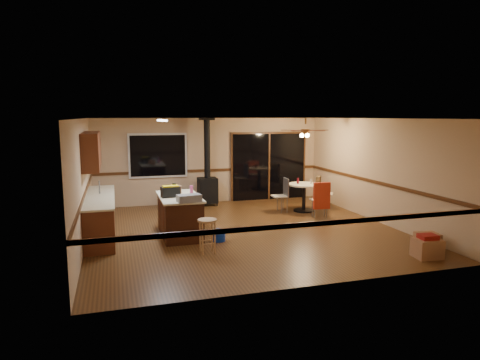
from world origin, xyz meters
name	(u,v)px	position (x,y,z in m)	size (l,w,h in m)	color
floor	(244,230)	(0.00, 0.00, 0.00)	(7.00, 7.00, 0.00)	#4F2F16
ceiling	(244,119)	(0.00, 0.00, 2.60)	(7.00, 7.00, 0.00)	silver
wall_back	(210,161)	(0.00, 3.50, 1.30)	(7.00, 7.00, 0.00)	tan
wall_front	(311,205)	(0.00, -3.50, 1.30)	(7.00, 7.00, 0.00)	tan
wall_left	(83,182)	(-3.50, 0.00, 1.30)	(7.00, 7.00, 0.00)	tan
wall_right	(376,170)	(3.50, 0.00, 1.30)	(7.00, 7.00, 0.00)	tan
chair_rail	(244,188)	(0.00, 0.00, 1.00)	(7.00, 7.00, 0.08)	#4A2912
window	(158,156)	(-1.60, 3.45, 1.50)	(1.72, 0.10, 1.32)	black
sliding_door	(269,167)	(1.90, 3.45, 1.05)	(2.52, 0.10, 2.10)	black
lower_cabinets	(100,217)	(-3.20, 0.50, 0.43)	(0.60, 3.00, 0.86)	#5C2A17
countertop	(99,197)	(-3.20, 0.50, 0.88)	(0.64, 3.04, 0.04)	beige
upper_cabinets	(92,150)	(-3.33, 0.70, 1.90)	(0.35, 2.00, 0.80)	#5C2A17
kitchen_island	(180,216)	(-1.50, 0.00, 0.45)	(0.88, 1.68, 0.90)	#34170D
wood_stove	(207,181)	(-0.20, 3.05, 0.73)	(0.55, 0.50, 2.52)	black
ceiling_fan	(305,132)	(2.22, 1.47, 2.21)	(0.24, 0.24, 0.55)	brown
fluorescent_strip	(162,120)	(-1.80, 0.30, 2.56)	(0.10, 1.20, 0.04)	white
toolbox_grey	(189,198)	(-1.40, -0.72, 0.98)	(0.48, 0.27, 0.15)	slate
toolbox_black	(171,192)	(-1.70, -0.07, 1.01)	(0.40, 0.21, 0.22)	black
toolbox_yellow_lid	(170,186)	(-1.70, -0.07, 1.14)	(0.34, 0.18, 0.03)	gold
box_on_island	(175,189)	(-1.54, 0.39, 0.99)	(0.19, 0.27, 0.18)	#996644
bottle_dark	(174,189)	(-1.60, 0.05, 1.04)	(0.08, 0.08, 0.28)	black
bottle_pink	(191,191)	(-1.23, -0.06, 1.01)	(0.07, 0.07, 0.23)	#D84C8C
bottle_white	(164,190)	(-1.79, 0.42, 0.98)	(0.06, 0.06, 0.17)	white
bar_stool	(207,236)	(-1.17, -1.42, 0.34)	(0.37, 0.37, 0.68)	tan
blue_bucket	(219,235)	(-0.77, -0.68, 0.12)	(0.29, 0.29, 0.24)	#0D34C0
dining_table	(304,193)	(2.22, 1.47, 0.53)	(0.91, 0.91, 0.78)	black
glass_red	(298,181)	(2.07, 1.57, 0.86)	(0.06, 0.06, 0.16)	#590C14
glass_cream	(311,181)	(2.40, 1.42, 0.85)	(0.06, 0.06, 0.13)	beige
chair_left	(283,191)	(1.63, 1.56, 0.59)	(0.42, 0.42, 0.51)	#C4B291
chair_near	(321,196)	(2.30, 0.59, 0.60)	(0.47, 0.50, 0.70)	#C4B291
chair_right	(319,188)	(2.77, 1.62, 0.60)	(0.61, 0.60, 0.70)	#C4B291
box_under_window	(176,201)	(-1.15, 3.10, 0.18)	(0.45, 0.36, 0.36)	#996644
box_corner_a	(427,248)	(2.75, -2.87, 0.18)	(0.48, 0.40, 0.36)	#996644
box_corner_b	(427,241)	(3.10, -2.46, 0.17)	(0.42, 0.36, 0.34)	#996644
box_small_red	(428,237)	(2.75, -2.87, 0.41)	(0.32, 0.27, 0.08)	maroon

